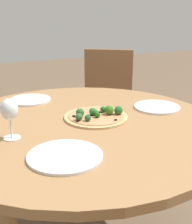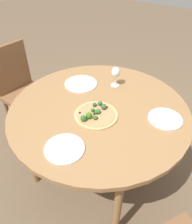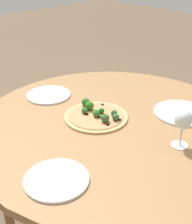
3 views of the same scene
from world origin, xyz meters
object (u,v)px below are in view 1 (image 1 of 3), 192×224
wine_glass (9,111)px  plate_near (65,156)px  pizza (97,116)px  chair_2 (107,105)px  plate_far (157,107)px  plate_side (30,100)px

wine_glass → plate_near: 0.30m
pizza → chair_2: bearing=-118.7°
wine_glass → plate_far: wine_glass is taller
plate_near → plate_side: bearing=-93.2°
pizza → plate_far: 0.35m
chair_2 → pizza: size_ratio=3.04×
plate_near → plate_far: same height
plate_far → plate_near: bearing=28.7°
chair_2 → plate_far: bearing=-65.9°
pizza → plate_side: 0.46m
wine_glass → plate_far: (-0.75, -0.09, -0.11)m
plate_far → plate_side: size_ratio=1.03×
wine_glass → plate_far: size_ratio=0.70×
wine_glass → plate_far: bearing=-173.0°
plate_near → plate_side: 0.72m
pizza → plate_side: size_ratio=1.31×
wine_glass → plate_near: bearing=120.1°
wine_glass → chair_2: bearing=-133.2°
plate_side → pizza: bearing=118.4°
wine_glass → plate_near: wine_glass is taller
plate_near → chair_2: bearing=-122.0°
chair_2 → plate_side: size_ratio=3.99×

